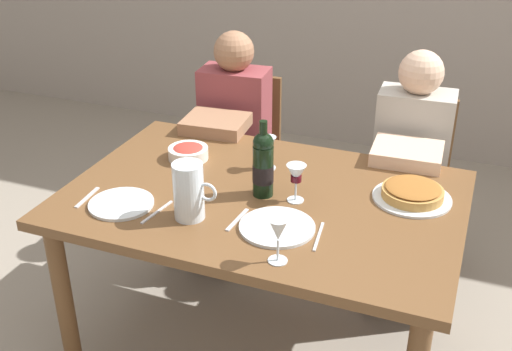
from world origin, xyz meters
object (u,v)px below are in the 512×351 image
water_pitcher (189,194)px  dinner_plate_left_setting (277,227)px  wine_glass_left_diner (296,175)px  chair_right (410,174)px  wine_bottle (263,164)px  dinner_plate_right_setting (121,204)px  chair_left (243,146)px  wine_glass_centre (278,232)px  wine_glass_right_diner (268,146)px  diner_right (407,173)px  baked_tart (412,193)px  salad_bowl (188,152)px  dining_table (263,215)px  diner_left (228,144)px

water_pitcher → dinner_plate_left_setting: bearing=7.4°
wine_glass_left_diner → chair_right: bearing=70.7°
wine_bottle → dinner_plate_right_setting: size_ratio=1.25×
chair_left → dinner_plate_left_setting: bearing=113.3°
wine_bottle → wine_glass_centre: size_ratio=1.95×
wine_glass_right_diner → diner_right: (0.51, 0.45, -0.24)m
baked_tart → salad_bowl: size_ratio=1.74×
wine_glass_right_diner → baked_tart: bearing=-4.6°
wine_bottle → wine_glass_right_diner: 0.22m
wine_glass_centre → dinner_plate_right_setting: bearing=169.2°
chair_left → wine_glass_left_diner: bearing=118.5°
baked_tart → dinner_plate_left_setting: (-0.40, -0.38, -0.02)m
dining_table → chair_right: chair_right is taller
wine_bottle → wine_glass_centre: 0.45m
salad_bowl → diner_right: (0.86, 0.49, -0.17)m
wine_bottle → chair_right: 1.08m
wine_bottle → chair_right: wine_bottle is taller
diner_right → chair_right: bearing=-90.4°
diner_left → diner_right: 0.90m
water_pitcher → dining_table: bearing=53.7°
diner_left → chair_left: bearing=-90.8°
salad_bowl → wine_glass_right_diner: (0.35, 0.04, 0.07)m
diner_left → chair_right: (0.89, 0.23, -0.12)m
water_pitcher → wine_glass_right_diner: water_pitcher is taller
wine_bottle → salad_bowl: (-0.41, 0.17, -0.10)m
salad_bowl → baked_tart: bearing=-0.6°
wine_glass_left_diner → baked_tart: bearing=22.1°
wine_glass_centre → chair_left: 1.50m
wine_glass_right_diner → diner_right: 0.73m
wine_glass_left_diner → chair_left: bearing=123.0°
dining_table → wine_bottle: wine_bottle is taller
diner_right → salad_bowl: bearing=26.9°
wine_glass_right_diner → wine_glass_left_diner: bearing=-48.4°
wine_glass_right_diner → chair_left: wine_glass_right_diner is taller
water_pitcher → baked_tart: (0.72, 0.42, -0.07)m
baked_tart → dinner_plate_left_setting: bearing=-136.9°
chair_right → diner_right: bearing=89.6°
wine_bottle → diner_left: diner_left is taller
dining_table → diner_left: diner_left is taller
water_pitcher → dinner_plate_left_setting: water_pitcher is taller
wine_glass_left_diner → wine_glass_centre: bearing=-80.2°
dining_table → chair_left: 1.03m
wine_glass_left_diner → wine_glass_right_diner: bearing=131.6°
wine_bottle → wine_glass_left_diner: bearing=-0.4°
salad_bowl → dinner_plate_left_setting: (0.54, -0.39, -0.02)m
dinner_plate_left_setting → chair_right: bearing=74.2°
dining_table → salad_bowl: (-0.41, 0.18, 0.12)m
dining_table → chair_right: 1.02m
wine_bottle → chair_left: wine_bottle is taller
dining_table → baked_tart: (0.54, 0.17, 0.12)m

